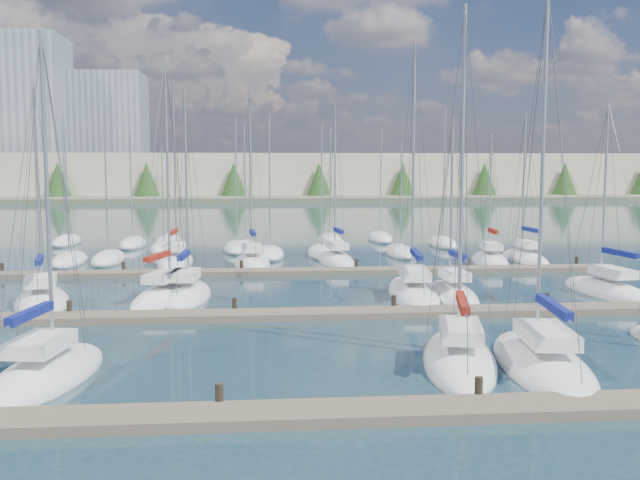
{
  "coord_description": "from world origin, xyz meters",
  "views": [
    {
      "loc": [
        -2.75,
        -18.11,
        7.38
      ],
      "look_at": [
        0.0,
        14.0,
        4.0
      ],
      "focal_mm": 40.0,
      "sensor_mm": 36.0,
      "label": 1
    }
  ],
  "objects": [
    {
      "name": "sailboat_m",
      "position": [
        17.19,
        20.73,
        0.18
      ],
      "size": [
        3.42,
        8.51,
        11.65
      ],
      "rotation": [
        0.0,
        0.0,
        0.1
      ],
      "color": "white",
      "rests_on": "ground"
    },
    {
      "name": "sailboat_o",
      "position": [
        -3.3,
        34.39,
        0.19
      ],
      "size": [
        3.24,
        7.44,
        13.68
      ],
      "rotation": [
        0.0,
        0.0,
        0.08
      ],
      "color": "white",
      "rests_on": "ground"
    },
    {
      "name": "sailboat_l",
      "position": [
        8.01,
        20.45,
        0.18
      ],
      "size": [
        2.35,
        6.85,
        10.68
      ],
      "rotation": [
        0.0,
        0.0,
        0.02
      ],
      "color": "white",
      "rests_on": "ground"
    },
    {
      "name": "sailboat_p",
      "position": [
        3.09,
        35.53,
        0.19
      ],
      "size": [
        3.05,
        7.53,
        12.64
      ],
      "rotation": [
        0.0,
        0.0,
        0.08
      ],
      "color": "white",
      "rests_on": "ground"
    },
    {
      "name": "dock_far",
      "position": [
        0.0,
        30.01,
        0.15
      ],
      "size": [
        44.0,
        1.93,
        1.1
      ],
      "color": "#6B5E4C",
      "rests_on": "ground"
    },
    {
      "name": "shoreline",
      "position": [
        -13.29,
        149.77,
        7.44
      ],
      "size": [
        400.0,
        60.0,
        38.0
      ],
      "color": "#666B51",
      "rests_on": "ground"
    },
    {
      "name": "sailboat_e",
      "position": [
        7.51,
        6.52,
        0.18
      ],
      "size": [
        4.05,
        9.49,
        14.45
      ],
      "rotation": [
        0.0,
        0.0,
        -0.12
      ],
      "color": "white",
      "rests_on": "ground"
    },
    {
      "name": "sailboat_k",
      "position": [
        5.97,
        21.34,
        0.18
      ],
      "size": [
        3.75,
        10.28,
        15.01
      ],
      "rotation": [
        0.0,
        0.0,
        -0.1
      ],
      "color": "white",
      "rests_on": "ground"
    },
    {
      "name": "sailboat_d",
      "position": [
        4.68,
        7.4,
        0.18
      ],
      "size": [
        4.47,
        8.98,
        14.01
      ],
      "rotation": [
        0.0,
        0.0,
        -0.22
      ],
      "color": "white",
      "rests_on": "ground"
    },
    {
      "name": "sailboat_n",
      "position": [
        -9.04,
        35.64,
        0.2
      ],
      "size": [
        2.61,
        8.03,
        14.4
      ],
      "rotation": [
        0.0,
        0.0,
        -0.02
      ],
      "color": "white",
      "rests_on": "ground"
    },
    {
      "name": "sailboat_c",
      "position": [
        -10.16,
        6.65,
        0.18
      ],
      "size": [
        3.93,
        7.85,
        12.65
      ],
      "rotation": [
        0.0,
        0.0,
        -0.15
      ],
      "color": "white",
      "rests_on": "ground"
    },
    {
      "name": "distant_boats",
      "position": [
        -4.34,
        43.76,
        0.29
      ],
      "size": [
        36.93,
        20.75,
        13.3
      ],
      "color": "#9EA0A5",
      "rests_on": "ground"
    },
    {
      "name": "sailboat_h",
      "position": [
        -14.31,
        20.32,
        0.18
      ],
      "size": [
        4.39,
        7.69,
        12.35
      ],
      "rotation": [
        0.0,
        0.0,
        0.24
      ],
      "color": "white",
      "rests_on": "ground"
    },
    {
      "name": "sailboat_r",
      "position": [
        17.77,
        35.09,
        0.19
      ],
      "size": [
        2.57,
        7.47,
        12.28
      ],
      "rotation": [
        0.0,
        0.0,
        0.06
      ],
      "color": "white",
      "rests_on": "ground"
    },
    {
      "name": "sailboat_q",
      "position": [
        14.7,
        34.2,
        0.18
      ],
      "size": [
        3.35,
        7.25,
        10.45
      ],
      "rotation": [
        0.0,
        0.0,
        -0.13
      ],
      "color": "white",
      "rests_on": "ground"
    },
    {
      "name": "dock_near",
      "position": [
        0.0,
        2.01,
        0.15
      ],
      "size": [
        44.0,
        1.93,
        1.1
      ],
      "color": "#6B5E4C",
      "rests_on": "ground"
    },
    {
      "name": "sailboat_i",
      "position": [
        -7.96,
        21.42,
        0.19
      ],
      "size": [
        4.3,
        8.8,
        13.86
      ],
      "rotation": [
        0.0,
        0.0,
        -0.23
      ],
      "color": "white",
      "rests_on": "ground"
    },
    {
      "name": "sailboat_j",
      "position": [
        -6.82,
        21.63,
        0.18
      ],
      "size": [
        2.88,
        7.3,
        12.27
      ],
      "rotation": [
        0.0,
        0.0,
        -0.05
      ],
      "color": "white",
      "rests_on": "ground"
    },
    {
      "name": "dock_mid",
      "position": [
        0.0,
        16.01,
        0.15
      ],
      "size": [
        44.0,
        1.93,
        1.1
      ],
      "color": "#6B5E4C",
      "rests_on": "ground"
    },
    {
      "name": "ground",
      "position": [
        0.0,
        60.0,
        0.0
      ],
      "size": [
        400.0,
        400.0,
        0.0
      ],
      "primitive_type": "plane",
      "color": "#243E48",
      "rests_on": "ground"
    }
  ]
}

